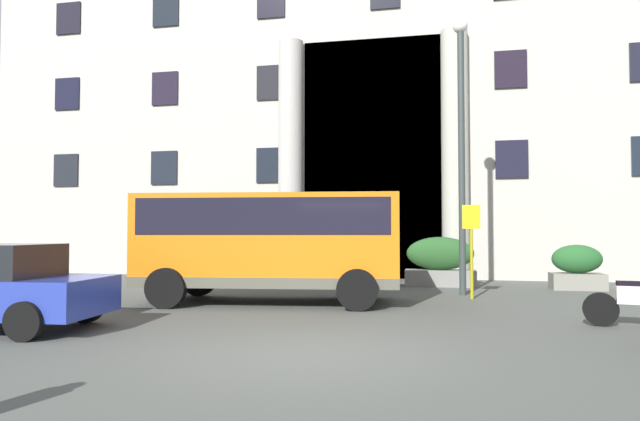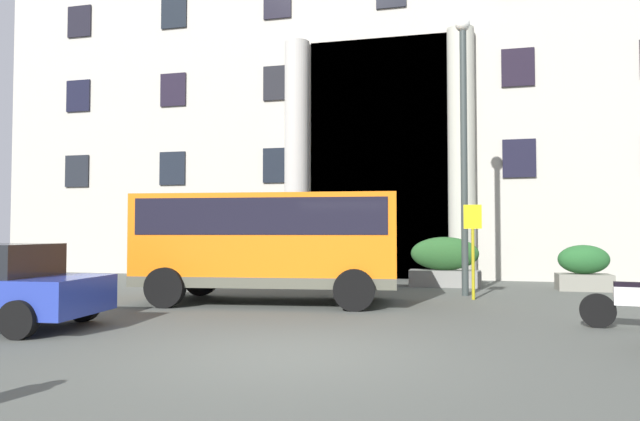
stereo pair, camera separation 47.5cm
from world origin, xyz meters
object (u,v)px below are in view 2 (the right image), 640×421
object	(u,v)px
bus_stop_sign	(473,240)
lamppost_plaza_centre	(464,132)
orange_minibus	(270,238)
hedge_planter_far_east	(445,263)
hedge_planter_entrance_left	(252,264)
scooter_by_planter	(640,304)
hedge_planter_east	(584,268)

from	to	relation	value
bus_stop_sign	lamppost_plaza_centre	bearing A→B (deg)	102.08
orange_minibus	hedge_planter_far_east	distance (m)	6.44
hedge_planter_entrance_left	scooter_by_planter	world-z (taller)	hedge_planter_entrance_left
hedge_planter_entrance_left	scooter_by_planter	xyz separation A→B (m)	(9.88, -7.42, -0.12)
hedge_planter_far_east	scooter_by_planter	bearing A→B (deg)	-64.24
scooter_by_planter	lamppost_plaza_centre	distance (m)	6.75
bus_stop_sign	scooter_by_planter	xyz separation A→B (m)	(2.67, -3.84, -1.02)
bus_stop_sign	hedge_planter_entrance_left	bearing A→B (deg)	153.57
bus_stop_sign	hedge_planter_entrance_left	size ratio (longest dim) A/B	1.45
hedge_planter_entrance_left	hedge_planter_east	world-z (taller)	hedge_planter_east
scooter_by_planter	bus_stop_sign	bearing A→B (deg)	134.35
hedge_planter_far_east	bus_stop_sign	bearing A→B (deg)	-76.92
bus_stop_sign	lamppost_plaza_centre	xyz separation A→B (m)	(-0.18, 0.86, 2.90)
scooter_by_planter	hedge_planter_far_east	bearing A→B (deg)	125.29
hedge_planter_east	scooter_by_planter	xyz separation A→B (m)	(-0.50, -6.84, -0.18)
hedge_planter_entrance_left	hedge_planter_east	bearing A→B (deg)	-3.18
orange_minibus	scooter_by_planter	world-z (taller)	orange_minibus
orange_minibus	hedge_planter_east	world-z (taller)	orange_minibus
hedge_planter_east	lamppost_plaza_centre	xyz separation A→B (m)	(-3.35, -2.14, 3.74)
scooter_by_planter	lamppost_plaza_centre	size ratio (longest dim) A/B	0.27
bus_stop_sign	scooter_by_planter	distance (m)	4.78
orange_minibus	scooter_by_planter	xyz separation A→B (m)	(7.45, -2.13, -1.09)
hedge_planter_entrance_left	hedge_planter_east	distance (m)	10.40
hedge_planter_east	scooter_by_planter	distance (m)	6.86
hedge_planter_entrance_left	hedge_planter_east	size ratio (longest dim) A/B	1.12
hedge_planter_east	lamppost_plaza_centre	bearing A→B (deg)	-147.41
hedge_planter_entrance_left	lamppost_plaza_centre	size ratio (longest dim) A/B	0.22
hedge_planter_entrance_left	scooter_by_planter	bearing A→B (deg)	-36.91
orange_minibus	bus_stop_sign	world-z (taller)	orange_minibus
hedge_planter_entrance_left	hedge_planter_far_east	bearing A→B (deg)	-2.82
hedge_planter_east	scooter_by_planter	world-z (taller)	hedge_planter_east
hedge_planter_east	lamppost_plaza_centre	size ratio (longest dim) A/B	0.20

